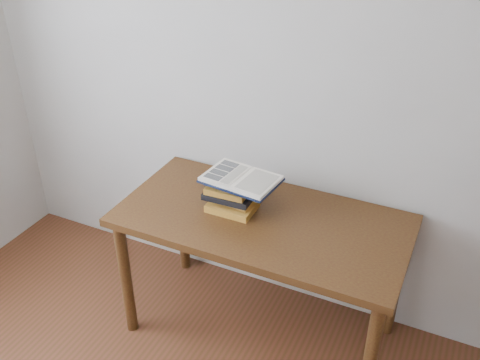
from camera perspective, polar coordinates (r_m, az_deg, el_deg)
The scene contains 3 objects.
desk at distance 2.62m, azimuth 2.34°, elevation -5.75°, with size 1.39×0.70×0.74m.
book_stack at distance 2.59m, azimuth -0.88°, elevation -1.55°, with size 0.25×0.20×0.15m.
open_book at distance 2.54m, azimuth 0.12°, elevation 0.12°, with size 0.37×0.28×0.03m.
Camera 1 is at (0.88, -0.56, 2.21)m, focal length 40.00 mm.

